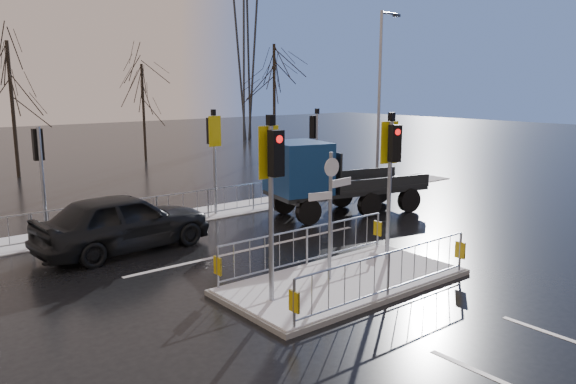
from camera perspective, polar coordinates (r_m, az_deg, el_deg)
ground at (r=13.83m, az=5.70°, el=-9.29°), size 120.00×120.00×0.00m
snow_verge at (r=20.57m, az=-11.34°, el=-2.63°), size 30.00×2.00×0.04m
lane_markings at (r=13.61m, az=6.70°, el=-9.64°), size 8.00×11.38×0.01m
traffic_island at (r=13.70m, az=5.66°, el=-7.76°), size 6.00×3.04×4.15m
far_kerb_fixtures at (r=20.06m, az=-10.03°, el=-0.01°), size 18.00×0.65×3.83m
car_far_lane at (r=16.88m, az=-16.35°, el=-2.90°), size 5.21×2.44×1.72m
flatbed_truck at (r=20.34m, az=3.15°, el=1.58°), size 6.29×3.36×2.77m
tree_far_a at (r=32.01m, az=-26.37°, el=9.91°), size 3.75×3.75×7.08m
tree_far_b at (r=36.50m, az=-14.54°, el=9.66°), size 3.25×3.25×6.14m
tree_far_c at (r=38.06m, az=-1.42°, el=11.49°), size 4.00×4.00×7.55m
street_lamp_right at (r=26.51m, az=9.37°, el=9.97°), size 1.25×0.18×8.00m
pylon_wires at (r=47.48m, az=-5.51°, el=18.46°), size 70.00×2.38×19.97m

